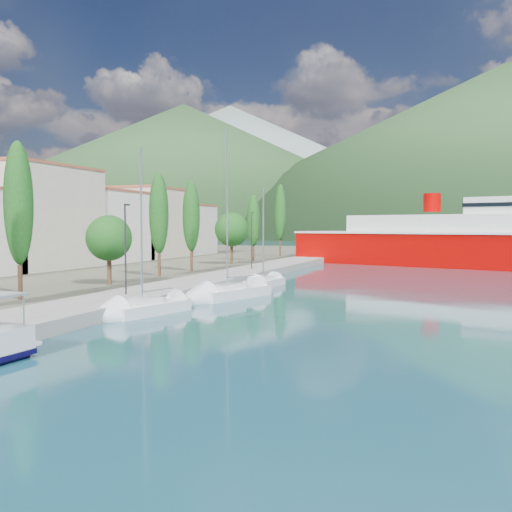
% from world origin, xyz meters
% --- Properties ---
extents(ground, '(1400.00, 1400.00, 0.00)m').
position_xyz_m(ground, '(0.00, 120.00, 0.00)').
color(ground, '#194A59').
extents(quay, '(5.00, 88.00, 0.80)m').
position_xyz_m(quay, '(-9.00, 26.00, 0.40)').
color(quay, gray).
rests_on(quay, ground).
extents(town_buildings, '(9.20, 69.20, 11.30)m').
position_xyz_m(town_buildings, '(-32.00, 36.91, 5.57)').
color(town_buildings, beige).
rests_on(town_buildings, land_strip).
extents(tree_row, '(4.17, 63.54, 11.16)m').
position_xyz_m(tree_row, '(-14.27, 33.29, 5.82)').
color(tree_row, '#47301E').
rests_on(tree_row, land_strip).
extents(lamp_posts, '(0.15, 46.05, 6.06)m').
position_xyz_m(lamp_posts, '(-9.00, 14.44, 4.08)').
color(lamp_posts, '#2D2D33').
rests_on(lamp_posts, quay).
extents(sailboat_near, '(4.25, 8.00, 11.02)m').
position_xyz_m(sailboat_near, '(-6.43, 8.96, 0.30)').
color(sailboat_near, silver).
rests_on(sailboat_near, ground).
extents(sailboat_mid, '(5.20, 9.70, 13.52)m').
position_xyz_m(sailboat_mid, '(-4.74, 17.61, 0.32)').
color(sailboat_mid, silver).
rests_on(sailboat_mid, ground).
extents(sailboat_far, '(2.68, 6.67, 9.57)m').
position_xyz_m(sailboat_far, '(-4.51, 26.92, 0.28)').
color(sailboat_far, silver).
rests_on(sailboat_far, ground).
extents(ferry, '(53.15, 26.26, 10.38)m').
position_xyz_m(ferry, '(15.41, 60.18, 3.16)').
color(ferry, '#A80100').
rests_on(ferry, ground).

